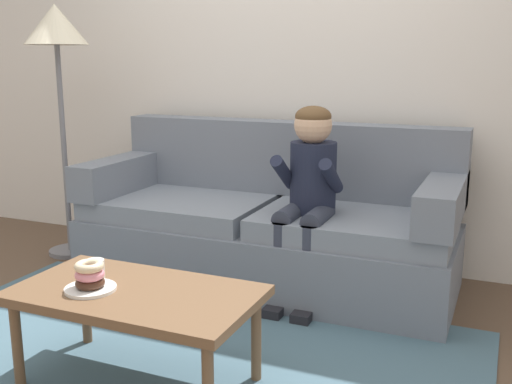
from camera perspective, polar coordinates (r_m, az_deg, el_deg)
name	(u,v)px	position (r m, az deg, el deg)	size (l,w,h in m)	color
ground	(199,334)	(3.13, -5.45, -13.20)	(10.00, 10.00, 0.00)	brown
wall_back	(295,51)	(4.10, 3.74, 13.13)	(8.00, 0.10, 2.80)	silver
area_rug	(173,355)	(2.93, -7.86, -14.98)	(2.79, 1.66, 0.01)	#476675
couch	(269,226)	(3.71, 1.24, -3.26)	(2.24, 0.90, 0.96)	slate
coffee_table	(136,300)	(2.57, -11.27, -10.01)	(1.01, 0.56, 0.43)	brown
person_child	(309,185)	(3.34, 4.99, 0.66)	(0.34, 0.58, 1.10)	#1E2338
plate	(91,289)	(2.59, -15.37, -8.80)	(0.21, 0.21, 0.01)	white
donut	(90,283)	(2.58, -15.40, -8.28)	(0.12, 0.12, 0.04)	#422619
donut_second	(90,274)	(2.57, -15.45, -7.52)	(0.12, 0.12, 0.04)	pink
donut_third	(89,266)	(2.55, -15.49, -6.76)	(0.12, 0.12, 0.04)	beige
mug	(95,270)	(2.68, -14.95, -7.13)	(0.08, 0.08, 0.09)	silver
toy_controller	(131,315)	(3.33, -11.70, -11.31)	(0.23, 0.09, 0.05)	red
floor_lamp	(57,42)	(4.30, -18.32, 13.28)	(0.42, 0.42, 1.70)	slate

